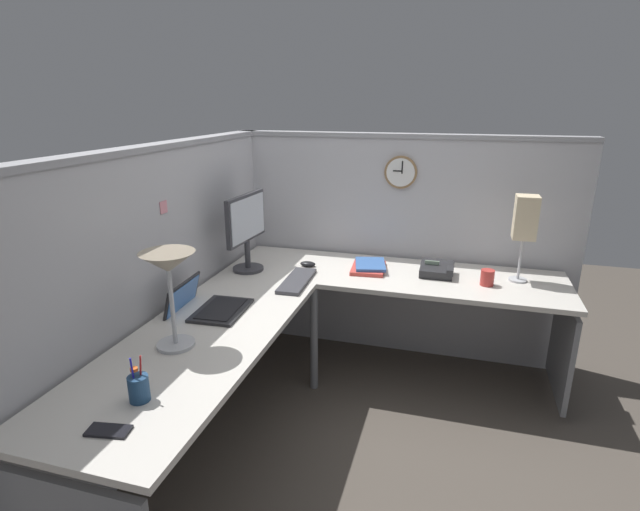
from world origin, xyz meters
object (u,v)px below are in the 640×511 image
Objects in this scene: keyboard at (297,281)px; desk_lamp_dome at (169,270)px; coffee_mug at (487,278)px; laptop at (204,306)px; computer_mouse at (308,264)px; wall_clock at (401,172)px; pen_cup at (139,388)px; cell_phone at (109,431)px; office_phone at (438,270)px; book_stack at (369,267)px; monitor at (247,227)px; desk_lamp_paper at (525,220)px.

keyboard is 0.97× the size of desk_lamp_dome.
laptop is at bearing 118.69° from coffee_mug.
computer_mouse is 0.88m from wall_clock.
laptop reaches higher than computer_mouse.
pen_cup is 0.19m from cell_phone.
book_stack is (-0.00, 0.44, -0.02)m from office_phone.
coffee_mug is (0.14, -1.49, -0.25)m from monitor.
desk_lamp_dome is (-0.91, 0.27, 0.35)m from keyboard.
computer_mouse is at bearing -13.69° from cell_phone.
office_phone is 0.94× the size of wall_clock.
wall_clock is (0.68, -0.52, 0.59)m from keyboard.
desk_lamp_dome is 4.64× the size of coffee_mug.
cell_phone is at bearing -169.40° from desk_lamp_dome.
wall_clock reaches higher than office_phone.
laptop is 1.92× the size of office_phone.
desk_lamp_dome reaches higher than computer_mouse.
laptop is 2.21× the size of pen_cup.
keyboard is at bearing 133.11° from book_stack.
wall_clock is (0.55, -0.90, 0.31)m from monitor.
office_phone is (0.88, -1.16, 0.01)m from laptop.
laptop is at bearing 144.47° from wall_clock.
desk_lamp_paper is at bearing -85.76° from computer_mouse.
desk_lamp_dome is 3.09× the size of cell_phone.
wall_clock is (0.32, 0.30, 0.56)m from office_phone.
laptop is at bearing 144.39° from keyboard.
wall_clock is at bearing -35.53° from laptop.
computer_mouse is at bearing 93.55° from office_phone.
keyboard is at bearing 107.36° from desk_lamp_paper.
computer_mouse is 0.47× the size of wall_clock.
keyboard is 2.39× the size of pen_cup.
monitor is 1.48m from pen_cup.
monitor reaches higher than cell_phone.
keyboard reaches higher than cell_phone.
desk_lamp_paper is (0.10, -1.32, 0.37)m from computer_mouse.
cell_phone is 2.43m from desk_lamp_paper.
office_phone is (0.36, -0.82, 0.03)m from keyboard.
desk_lamp_dome is at bearing 130.05° from desk_lamp_paper.
keyboard is 1.33m from pen_cup.
office_phone is at bearing -52.74° from laptop.
desk_lamp_dome is at bearing 14.02° from pen_cup.
laptop is at bearing 127.26° from office_phone.
coffee_mug reaches higher than computer_mouse.
coffee_mug is at bearing -91.72° from computer_mouse.
coffee_mug is (1.78, -1.27, 0.04)m from cell_phone.
computer_mouse is at bearing -20.80° from laptop.
cell_phone is (-0.19, -0.01, -0.05)m from pen_cup.
laptop is 0.75× the size of desk_lamp_paper.
book_stack is at bearing -83.28° from computer_mouse.
desk_lamp_paper is 5.52× the size of coffee_mug.
book_stack is (1.68, -0.55, -0.03)m from pen_cup.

